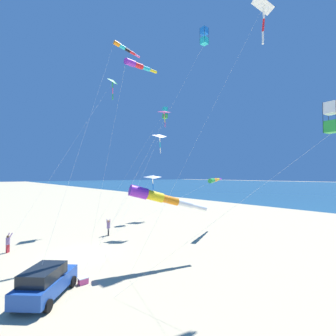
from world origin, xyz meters
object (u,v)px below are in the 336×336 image
at_px(person_child_green_jacket, 8,242).
at_px(kite_box_checkered_midright, 165,113).
at_px(kite_delta_black_fish_shape, 113,82).
at_px(kite_windsock_yellow_midlevel, 137,65).
at_px(kite_windsock_striped_overhead, 159,197).
at_px(kite_box_red_high_left, 204,36).
at_px(cooler_box, 83,281).
at_px(kite_windsock_long_streamer_left, 214,180).
at_px(kite_delta_long_streamer_right, 160,136).
at_px(kite_delta_white_trailing, 164,112).
at_px(kite_delta_green_low_center, 153,177).
at_px(kite_box_teal_far_right, 332,118).
at_px(parked_car, 45,282).
at_px(kite_windsock_rainbow_low_near, 124,48).
at_px(kite_delta_blue_topmost, 264,5).
at_px(person_adult_flyer, 108,226).

xyz_separation_m(person_child_green_jacket, kite_box_checkered_midright, (22.93, 5.39, 16.84)).
relative_size(kite_delta_black_fish_shape, kite_box_checkered_midright, 1.12).
xyz_separation_m(kite_windsock_yellow_midlevel, kite_box_checkered_midright, (15.74, 16.12, 1.98)).
distance_m(kite_windsock_striped_overhead, kite_box_red_high_left, 17.79).
xyz_separation_m(cooler_box, kite_box_red_high_left, (12.89, 0.93, 21.46)).
bearing_deg(kite_windsock_long_streamer_left, person_child_green_jacket, 160.74).
bearing_deg(kite_delta_long_streamer_right, kite_delta_white_trailing, 32.61).
distance_m(person_child_green_jacket, kite_delta_green_low_center, 21.53).
bearing_deg(kite_box_teal_far_right, kite_delta_white_trailing, 72.78).
xyz_separation_m(kite_windsock_long_streamer_left, kite_box_teal_far_right, (-10.06, -15.74, 3.41)).
height_order(kite_windsock_striped_overhead, kite_delta_black_fish_shape, kite_delta_black_fish_shape).
relative_size(parked_car, kite_windsock_long_streamer_left, 0.27).
bearing_deg(kite_windsock_yellow_midlevel, kite_windsock_long_streamer_left, 14.60).
distance_m(person_child_green_jacket, kite_windsock_long_streamer_left, 22.57).
xyz_separation_m(kite_delta_white_trailing, kite_box_teal_far_right, (-6.64, -21.41, -5.61)).
bearing_deg(kite_box_teal_far_right, kite_delta_long_streamer_right, 75.77).
height_order(kite_windsock_yellow_midlevel, kite_windsock_striped_overhead, kite_windsock_yellow_midlevel).
bearing_deg(parked_car, kite_delta_white_trailing, 30.61).
distance_m(cooler_box, kite_windsock_long_streamer_left, 19.13).
relative_size(kite_delta_long_streamer_right, kite_box_red_high_left, 0.56).
xyz_separation_m(cooler_box, kite_windsock_rainbow_low_near, (6.04, 5.68, 19.86)).
distance_m(kite_windsock_striped_overhead, kite_windsock_long_streamer_left, 12.54).
bearing_deg(kite_box_checkered_midright, kite_windsock_long_streamer_left, -100.27).
relative_size(kite_box_teal_far_right, kite_delta_black_fish_shape, 0.51).
height_order(kite_delta_black_fish_shape, kite_delta_blue_topmost, kite_delta_black_fish_shape).
relative_size(kite_box_checkered_midright, kite_windsock_rainbow_low_near, 0.91).
relative_size(person_child_green_jacket, kite_delta_black_fish_shape, 0.08).
bearing_deg(kite_delta_green_low_center, kite_delta_black_fish_shape, -176.91).
height_order(parked_car, kite_delta_black_fish_shape, kite_delta_black_fish_shape).
xyz_separation_m(kite_windsock_yellow_midlevel, kite_windsock_long_streamer_left, (13.45, 3.51, -9.29)).
bearing_deg(person_adult_flyer, kite_windsock_striped_overhead, -95.88).
relative_size(kite_windsock_striped_overhead, kite_windsock_rainbow_low_near, 0.57).
bearing_deg(kite_delta_long_streamer_right, parked_car, -149.58).
distance_m(kite_delta_green_low_center, kite_delta_blue_topmost, 26.88).
xyz_separation_m(parked_car, kite_windsock_striped_overhead, (8.31, 0.01, 4.42)).
height_order(kite_windsock_long_streamer_left, kite_box_checkered_midright, kite_box_checkered_midright).
relative_size(kite_windsock_yellow_midlevel, kite_delta_white_trailing, 1.02).
height_order(kite_windsock_striped_overhead, kite_box_checkered_midright, kite_box_checkered_midright).
distance_m(kite_delta_white_trailing, kite_windsock_rainbow_low_near, 10.06).
bearing_deg(kite_delta_black_fish_shape, kite_delta_white_trailing, -54.37).
bearing_deg(person_adult_flyer, kite_delta_green_low_center, 26.17).
relative_size(cooler_box, person_adult_flyer, 0.31).
xyz_separation_m(kite_windsock_yellow_midlevel, kite_delta_blue_topmost, (6.89, -6.90, 4.20)).
height_order(cooler_box, kite_windsock_long_streamer_left, kite_windsock_long_streamer_left).
distance_m(kite_delta_black_fish_shape, kite_windsock_rainbow_low_near, 10.54).
bearing_deg(kite_delta_long_streamer_right, kite_windsock_long_streamer_left, -44.32).
xyz_separation_m(cooler_box, kite_box_teal_far_right, (7.62, -12.06, 9.73)).
relative_size(cooler_box, person_child_green_jacket, 0.35).
bearing_deg(kite_windsock_yellow_midlevel, kite_delta_green_low_center, 50.66).
distance_m(kite_windsock_yellow_midlevel, kite_windsock_rainbow_low_near, 7.19).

